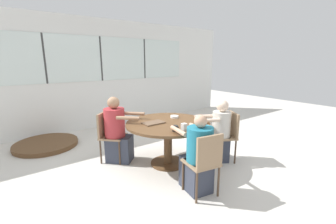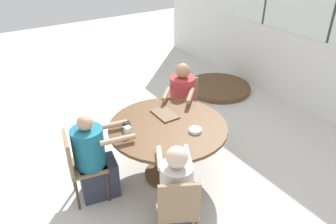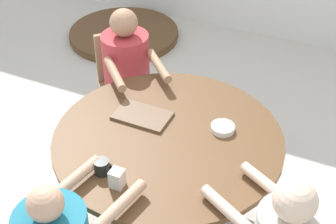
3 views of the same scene
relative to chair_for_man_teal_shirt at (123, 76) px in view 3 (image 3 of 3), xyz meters
The scene contains 9 objects.
ground_plane 1.20m from the chair_for_man_teal_shirt, 45.41° to the right, with size 16.00×16.00×0.00m, color beige.
dining_table 1.08m from the chair_for_man_teal_shirt, 45.41° to the right, with size 1.41×1.41×0.75m.
chair_for_man_teal_shirt is the anchor object (origin of this frame).
person_man_teal_shirt 0.17m from the chair_for_man_teal_shirt, 45.41° to the right, with size 0.70×0.70×1.16m.
food_tray_dark 0.88m from the chair_for_man_teal_shirt, 51.63° to the right, with size 0.35×0.22×0.02m.
coffee_mug 1.36m from the chair_for_man_teal_shirt, 65.10° to the right, with size 0.09×0.09×0.09m.
milk_carton_small 1.46m from the chair_for_man_teal_shirt, 61.44° to the right, with size 0.07×0.07×0.11m.
bowl_white_shallow 1.22m from the chair_for_man_teal_shirt, 29.12° to the right, with size 0.15×0.15×0.04m.
folded_table_stack 1.70m from the chair_for_man_teal_shirt, 119.82° to the left, with size 1.25×1.25×0.09m.
Camera 3 is at (0.91, -1.97, 2.59)m, focal length 50.00 mm.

